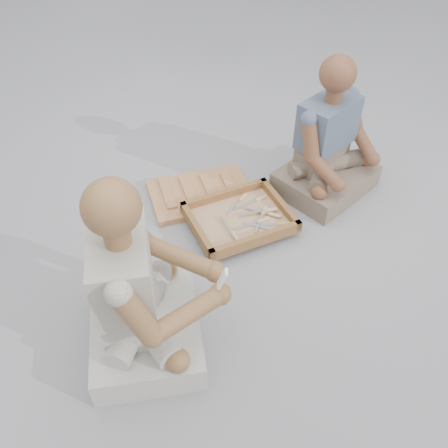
{
  "coord_description": "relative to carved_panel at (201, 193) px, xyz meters",
  "views": [
    {
      "loc": [
        -0.19,
        -1.64,
        2.0
      ],
      "look_at": [
        0.01,
        0.13,
        0.3
      ],
      "focal_mm": 40.0,
      "sensor_mm": 36.0,
      "label": 1
    }
  ],
  "objects": [
    {
      "name": "chisel_0",
      "position": [
        0.36,
        -0.27,
        0.06
      ],
      "size": [
        0.22,
        0.04,
        0.02
      ],
      "rotation": [
        0.0,
        0.0,
        0.08
      ],
      "color": "white",
      "rests_on": "tool_tray"
    },
    {
      "name": "wood_chip_2",
      "position": [
        0.42,
        0.02,
        -0.02
      ],
      "size": [
        0.02,
        0.02,
        0.0
      ],
      "primitive_type": "cube",
      "rotation": [
        0.0,
        0.0,
        3.08
      ],
      "color": "tan",
      "rests_on": "ground"
    },
    {
      "name": "wood_chip_0",
      "position": [
        0.1,
        -0.25,
        -0.02
      ],
      "size": [
        0.02,
        0.02,
        0.0
      ],
      "primitive_type": "cube",
      "rotation": [
        0.0,
        0.0,
        1.03
      ],
      "color": "tan",
      "rests_on": "ground"
    },
    {
      "name": "chisel_1",
      "position": [
        0.37,
        -0.42,
        0.05
      ],
      "size": [
        0.2,
        0.11,
        0.02
      ],
      "rotation": [
        0.0,
        0.0,
        -0.47
      ],
      "color": "white",
      "rests_on": "tool_tray"
    },
    {
      "name": "chisel_6",
      "position": [
        0.33,
        -0.16,
        0.05
      ],
      "size": [
        0.21,
        0.11,
        0.02
      ],
      "rotation": [
        0.0,
        0.0,
        0.43
      ],
      "color": "white",
      "rests_on": "tool_tray"
    },
    {
      "name": "chisel_2",
      "position": [
        0.42,
        -0.37,
        0.05
      ],
      "size": [
        0.22,
        0.03,
        0.02
      ],
      "rotation": [
        0.0,
        0.0,
        -0.07
      ],
      "color": "white",
      "rests_on": "tool_tray"
    },
    {
      "name": "chisel_8",
      "position": [
        0.15,
        -0.44,
        0.06
      ],
      "size": [
        0.09,
        0.21,
        0.02
      ],
      "rotation": [
        0.0,
        0.0,
        -1.24
      ],
      "color": "white",
      "rests_on": "tool_tray"
    },
    {
      "name": "wood_chip_1",
      "position": [
        0.38,
        -0.07,
        -0.02
      ],
      "size": [
        0.02,
        0.02,
        0.0
      ],
      "primitive_type": "cube",
      "rotation": [
        0.0,
        0.0,
        0.57
      ],
      "color": "tan",
      "rests_on": "ground"
    },
    {
      "name": "tool_tray",
      "position": [
        0.2,
        -0.3,
        0.04
      ],
      "size": [
        0.66,
        0.59,
        0.07
      ],
      "rotation": [
        0.0,
        0.0,
        0.31
      ],
      "color": "brown",
      "rests_on": "carved_panel"
    },
    {
      "name": "craftsman",
      "position": [
        -0.33,
        -1.0,
        0.3
      ],
      "size": [
        0.64,
        0.63,
        0.94
      ],
      "rotation": [
        0.0,
        0.0,
        -1.52
      ],
      "color": "#B9B5AC",
      "rests_on": "ground"
    },
    {
      "name": "wood_chip_5",
      "position": [
        0.48,
        -0.38,
        -0.02
      ],
      "size": [
        0.02,
        0.02,
        0.0
      ],
      "primitive_type": "cube",
      "rotation": [
        0.0,
        0.0,
        0.01
      ],
      "color": "tan",
      "rests_on": "ground"
    },
    {
      "name": "chisel_4",
      "position": [
        0.34,
        -0.28,
        0.06
      ],
      "size": [
        0.11,
        0.21,
        0.02
      ],
      "rotation": [
        0.0,
        0.0,
        1.14
      ],
      "color": "white",
      "rests_on": "tool_tray"
    },
    {
      "name": "mobile_phone",
      "position": [
        0.02,
        -1.05,
        0.42
      ],
      "size": [
        0.05,
        0.05,
        0.1
      ],
      "rotation": [
        -0.35,
        0.0,
        -1.71
      ],
      "color": "white",
      "rests_on": "craftsman"
    },
    {
      "name": "chisel_5",
      "position": [
        0.38,
        -0.3,
        0.06
      ],
      "size": [
        0.2,
        0.12,
        0.02
      ],
      "rotation": [
        0.0,
        0.0,
        -0.5
      ],
      "color": "white",
      "rests_on": "tool_tray"
    },
    {
      "name": "wood_chip_4",
      "position": [
        -0.01,
        -0.39,
        -0.02
      ],
      "size": [
        0.02,
        0.02,
        0.0
      ],
      "primitive_type": "cube",
      "rotation": [
        0.0,
        0.0,
        1.29
      ],
      "color": "tan",
      "rests_on": "ground"
    },
    {
      "name": "wood_chip_7",
      "position": [
        0.37,
        -0.35,
        -0.02
      ],
      "size": [
        0.02,
        0.02,
        0.0
      ],
      "primitive_type": "cube",
      "rotation": [
        0.0,
        0.0,
        2.4
      ],
      "color": "tan",
      "rests_on": "ground"
    },
    {
      "name": "wood_chip_3",
      "position": [
        0.19,
        0.09,
        -0.02
      ],
      "size": [
        0.02,
        0.02,
        0.0
      ],
      "primitive_type": "cube",
      "rotation": [
        0.0,
        0.0,
        1.74
      ],
      "color": "tan",
      "rests_on": "ground"
    },
    {
      "name": "companion",
      "position": [
        0.77,
        -0.01,
        0.27
      ],
      "size": [
        0.7,
        0.68,
        0.86
      ],
      "rotation": [
        0.0,
        0.0,
        3.8
      ],
      "color": "#7C6D59",
      "rests_on": "ground"
    },
    {
      "name": "wood_chip_8",
      "position": [
        0.28,
        -0.05,
        -0.02
      ],
      "size": [
        0.02,
        0.02,
        0.0
      ],
      "primitive_type": "cube",
      "rotation": [
        0.0,
        0.0,
        0.83
      ],
      "color": "tan",
      "rests_on": "ground"
    },
    {
      "name": "chisel_3",
      "position": [
        0.23,
        -0.14,
        0.05
      ],
      "size": [
        0.15,
        0.18,
        0.02
      ],
      "rotation": [
        0.0,
        0.0,
        0.88
      ],
      "color": "white",
      "rests_on": "tool_tray"
    },
    {
      "name": "ground",
      "position": [
        0.07,
        -0.71,
        -0.02
      ],
      "size": [
        60.0,
        60.0,
        0.0
      ],
      "primitive_type": "plane",
      "color": "#A2A1A7",
      "rests_on": "ground"
    },
    {
      "name": "chisel_7",
      "position": [
        0.31,
        -0.34,
        0.05
      ],
      "size": [
        0.22,
        0.08,
        0.02
      ],
      "rotation": [
        0.0,
        0.0,
        0.3
      ],
      "color": "white",
      "rests_on": "tool_tray"
    },
    {
      "name": "wood_chip_6",
      "position": [
        -0.02,
        0.04,
        -0.02
      ],
      "size": [
        0.02,
        0.02,
        0.0
      ],
      "primitive_type": "cube",
      "rotation": [
        0.0,
        0.0,
        2.48
      ],
      "color": "tan",
      "rests_on": "ground"
    },
    {
      "name": "carved_panel",
      "position": [
        0.0,
        0.0,
        0.0
      ],
      "size": [
        0.67,
        0.51,
        0.04
      ],
      "primitive_type": "cube",
      "rotation": [
        0.0,
        0.0,
        0.18
      ],
      "color": "#A4643F",
      "rests_on": "ground"
    }
  ]
}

